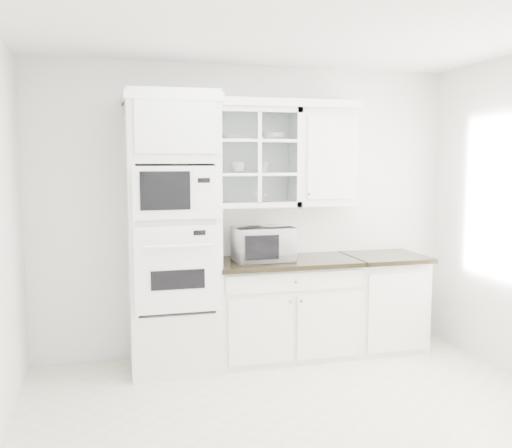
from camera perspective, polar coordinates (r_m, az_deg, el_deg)
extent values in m
cube|color=beige|center=(4.14, 5.33, -19.72)|extent=(4.00, 3.50, 0.01)
cube|color=white|center=(5.41, -0.83, 1.35)|extent=(4.00, 0.02, 2.70)
cube|color=white|center=(3.82, 5.78, 19.42)|extent=(4.00, 3.50, 0.02)
cube|color=silver|center=(4.98, -8.35, -0.89)|extent=(0.76, 0.65, 2.40)
cube|color=white|center=(4.70, -7.84, -4.54)|extent=(0.70, 0.03, 0.72)
cube|color=black|center=(4.70, -7.80, -5.54)|extent=(0.44, 0.01, 0.16)
cube|color=white|center=(4.62, -7.96, 3.09)|extent=(0.70, 0.03, 0.43)
cube|color=black|center=(4.59, -9.06, 3.30)|extent=(0.40, 0.01, 0.31)
cube|color=silver|center=(5.37, 2.88, -8.57)|extent=(1.30, 0.60, 0.88)
cube|color=black|center=(5.23, 3.02, -3.80)|extent=(1.32, 0.67, 0.04)
cube|color=silver|center=(5.74, 12.53, -7.73)|extent=(0.70, 0.60, 0.88)
cube|color=black|center=(5.61, 12.81, -3.25)|extent=(0.72, 0.67, 0.04)
cube|color=silver|center=(5.24, -0.11, 6.66)|extent=(0.80, 0.33, 0.90)
cube|color=silver|center=(5.25, -0.11, 5.03)|extent=(0.74, 0.29, 0.02)
cube|color=silver|center=(5.25, -0.11, 8.30)|extent=(0.74, 0.29, 0.02)
cube|color=silver|center=(5.45, 6.82, 6.61)|extent=(0.55, 0.33, 0.90)
cube|color=white|center=(5.22, -1.18, 12.00)|extent=(2.14, 0.38, 0.07)
imported|color=white|center=(5.18, 0.70, -1.96)|extent=(0.53, 0.45, 0.31)
imported|color=white|center=(5.18, -2.50, 8.71)|extent=(0.25, 0.25, 0.05)
imported|color=white|center=(5.31, 1.75, 8.74)|extent=(0.25, 0.25, 0.07)
imported|color=white|center=(5.20, -1.75, 5.67)|extent=(0.14, 0.14, 0.10)
imported|color=white|center=(5.25, 0.69, 5.70)|extent=(0.13, 0.13, 0.10)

